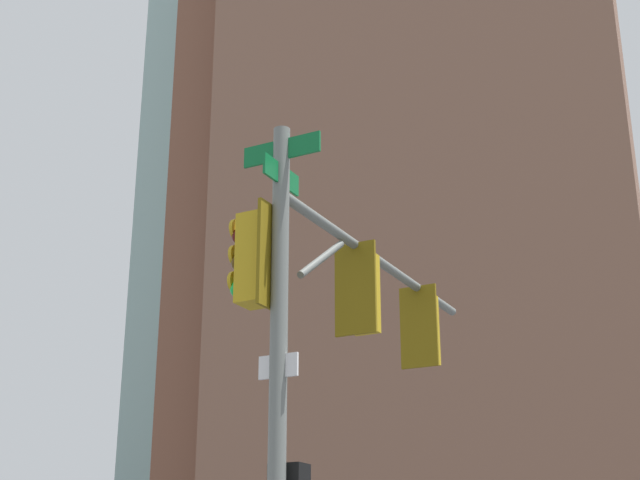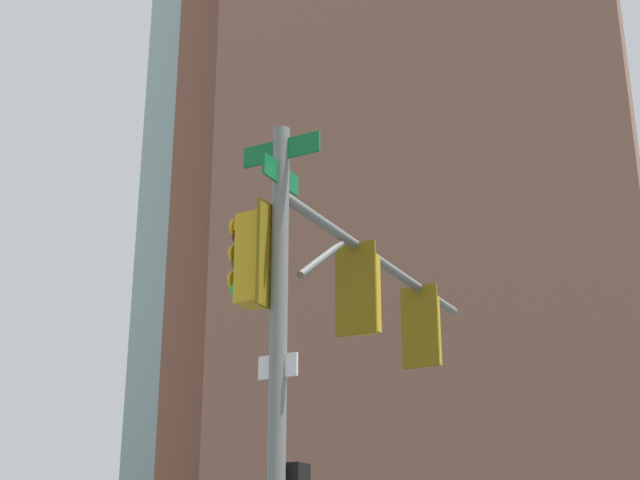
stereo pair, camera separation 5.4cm
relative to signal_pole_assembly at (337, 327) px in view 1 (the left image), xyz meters
The scene contains 5 objects.
signal_pole_assembly is the anchor object (origin of this frame).
building_brick_nearside 44.68m from the signal_pole_assembly, 164.23° to the right, with size 19.48×15.91×50.23m, color brown.
building_brick_midblock 41.29m from the signal_pole_assembly, behind, with size 20.45×18.63×45.28m, color #845B47.
building_glass_tower 66.07m from the signal_pole_assembly, 163.67° to the right, with size 26.00×25.43×76.54m, color #9EC6C1.
building_brick_farside 52.51m from the signal_pole_assembly, 160.83° to the right, with size 19.09×14.10×48.97m, color brown.
Camera 1 is at (9.28, 3.89, 1.72)m, focal length 54.30 mm.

